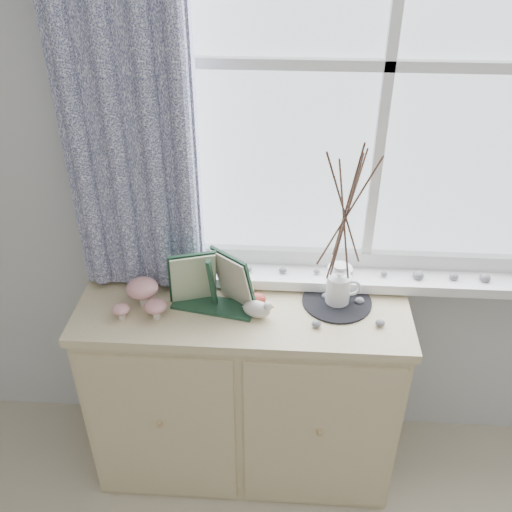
# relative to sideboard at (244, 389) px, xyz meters

# --- Properties ---
(sideboard) EXTENTS (1.20, 0.45, 0.85)m
(sideboard) POSITION_rel_sideboard_xyz_m (0.00, 0.00, 0.00)
(sideboard) COLOR beige
(sideboard) RESTS_ON ground
(botanical_book) EXTENTS (0.36, 0.19, 0.24)m
(botanical_book) POSITION_rel_sideboard_xyz_m (-0.10, -0.04, 0.54)
(botanical_book) COLOR #1F412C
(botanical_book) RESTS_ON sideboard
(toadstool_cluster) EXTENTS (0.19, 0.17, 0.11)m
(toadstool_cluster) POSITION_rel_sideboard_xyz_m (-0.35, -0.04, 0.49)
(toadstool_cluster) COLOR silver
(toadstool_cluster) RESTS_ON sideboard
(wooden_eggs) EXTENTS (0.14, 0.18, 0.07)m
(wooden_eggs) POSITION_rel_sideboard_xyz_m (0.01, 0.07, 0.45)
(wooden_eggs) COLOR tan
(wooden_eggs) RESTS_ON sideboard
(songbird_figurine) EXTENTS (0.14, 0.09, 0.07)m
(songbird_figurine) POSITION_rel_sideboard_xyz_m (0.05, -0.05, 0.46)
(songbird_figurine) COLOR silver
(songbird_figurine) RESTS_ON sideboard
(crocheted_doily) EXTENTS (0.25, 0.25, 0.01)m
(crocheted_doily) POSITION_rel_sideboard_xyz_m (0.34, 0.05, 0.43)
(crocheted_doily) COLOR black
(crocheted_doily) RESTS_ON sideboard
(twig_pitcher) EXTENTS (0.26, 0.26, 0.67)m
(twig_pitcher) POSITION_rel_sideboard_xyz_m (0.34, 0.05, 0.81)
(twig_pitcher) COLOR white
(twig_pitcher) RESTS_ON crocheted_doily
(sideboard_pebbles) EXTENTS (0.33, 0.23, 0.02)m
(sideboard_pebbles) POSITION_rel_sideboard_xyz_m (0.33, 0.01, 0.44)
(sideboard_pebbles) COLOR gray
(sideboard_pebbles) RESTS_ON sideboard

